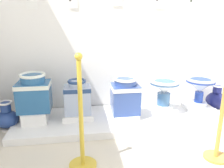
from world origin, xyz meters
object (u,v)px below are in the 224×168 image
(antique_toilet_rightmost, at_px, (200,86))
(stanchion_post_near_right, at_px, (220,127))
(info_placard_second, at_px, (73,3))
(stanchion_post_near_left, at_px, (82,135))
(plinth_block_pale_glazed, at_px, (78,115))
(plinth_block_slender_white, at_px, (125,114))
(antique_toilet_pale_glazed, at_px, (78,96))
(info_placard_fifth, at_px, (193,5))
(antique_toilet_central_ornate, at_px, (34,92))
(antique_toilet_slender_white, at_px, (125,95))
(plinth_block_central_ornate, at_px, (36,115))
(info_placard_fourth, at_px, (160,3))
(info_placard_third, at_px, (117,0))
(decorative_vase_corner, at_px, (216,100))
(plinth_block_rightmost, at_px, (198,107))
(plinth_block_broad_patterned, at_px, (163,110))
(info_placard_first, at_px, (32,3))
(decorative_vase_companion, at_px, (7,118))
(antique_toilet_broad_patterned, at_px, (164,88))

(antique_toilet_rightmost, xyz_separation_m, stanchion_post_near_right, (-0.36, -1.02, -0.09))
(info_placard_second, bearing_deg, stanchion_post_near_left, -88.10)
(plinth_block_pale_glazed, xyz_separation_m, plinth_block_slender_white, (0.59, -0.06, -0.00))
(antique_toilet_pale_glazed, height_order, info_placard_fifth, info_placard_fifth)
(antique_toilet_central_ornate, bearing_deg, antique_toilet_slender_white, -3.53)
(plinth_block_central_ornate, bearing_deg, antique_toilet_slender_white, -3.53)
(info_placard_fifth, bearing_deg, info_placard_fourth, 180.00)
(antique_toilet_central_ornate, distance_m, info_placard_third, 1.59)
(antique_toilet_pale_glazed, xyz_separation_m, decorative_vase_corner, (2.00, 0.14, -0.20))
(info_placard_fourth, bearing_deg, plinth_block_rightmost, -33.50)
(antique_toilet_rightmost, relative_size, stanchion_post_near_left, 0.39)
(plinth_block_broad_patterned, height_order, info_placard_fifth, info_placard_fifth)
(info_placard_third, bearing_deg, stanchion_post_near_left, -112.25)
(plinth_block_central_ornate, xyz_separation_m, stanchion_post_near_right, (1.83, -0.97, 0.19))
(info_placard_second, height_order, info_placard_fifth, info_placard_fifth)
(plinth_block_rightmost, xyz_separation_m, stanchion_post_near_right, (-0.36, -1.02, 0.23))
(info_placard_third, xyz_separation_m, info_placard_fourth, (0.59, -0.00, -0.04))
(info_placard_first, distance_m, decorative_vase_companion, 1.46)
(plinth_block_rightmost, distance_m, decorative_vase_companion, 2.52)
(antique_toilet_broad_patterned, bearing_deg, info_placard_fourth, 87.35)
(plinth_block_pale_glazed, distance_m, plinth_block_broad_patterned, 1.13)
(antique_toilet_rightmost, xyz_separation_m, info_placard_fifth, (-0.04, 0.34, 1.08))
(antique_toilet_central_ornate, height_order, antique_toilet_pale_glazed, antique_toilet_central_ornate)
(plinth_block_pale_glazed, bearing_deg, antique_toilet_rightmost, 1.93)
(antique_toilet_pale_glazed, relative_size, antique_toilet_slender_white, 0.94)
(antique_toilet_pale_glazed, distance_m, stanchion_post_near_right, 1.62)
(plinth_block_central_ornate, bearing_deg, info_placard_third, 19.74)
(decorative_vase_corner, bearing_deg, info_placard_third, 169.96)
(decorative_vase_companion, height_order, stanchion_post_near_right, stanchion_post_near_right)
(antique_toilet_broad_patterned, distance_m, decorative_vase_corner, 0.91)
(plinth_block_broad_patterned, distance_m, info_placard_fifth, 1.52)
(plinth_block_slender_white, distance_m, info_placard_first, 1.84)
(plinth_block_central_ornate, relative_size, antique_toilet_broad_patterned, 0.95)
(antique_toilet_central_ornate, relative_size, plinth_block_pale_glazed, 1.21)
(antique_toilet_slender_white, bearing_deg, info_placard_fifth, 23.85)
(plinth_block_central_ornate, xyz_separation_m, plinth_block_slender_white, (1.11, -0.07, -0.04))
(info_placard_fifth, bearing_deg, stanchion_post_near_left, -140.91)
(decorative_vase_corner, bearing_deg, info_placard_first, 174.25)
(antique_toilet_central_ornate, relative_size, antique_toilet_slender_white, 1.00)
(info_placard_second, bearing_deg, stanchion_post_near_right, -45.90)
(antique_toilet_rightmost, distance_m, decorative_vase_companion, 2.54)
(antique_toilet_pale_glazed, xyz_separation_m, info_placard_third, (0.56, 0.40, 1.18))
(plinth_block_rightmost, distance_m, stanchion_post_near_left, 1.91)
(plinth_block_slender_white, bearing_deg, stanchion_post_near_right, -51.67)
(info_placard_first, bearing_deg, decorative_vase_companion, -127.19)
(decorative_vase_corner, bearing_deg, info_placard_fifth, 145.25)
(plinth_block_rightmost, bearing_deg, info_placard_third, 162.80)
(stanchion_post_near_right, bearing_deg, plinth_block_central_ornate, 152.03)
(antique_toilet_pale_glazed, distance_m, antique_toilet_slender_white, 0.60)
(antique_toilet_pale_glazed, height_order, info_placard_fourth, info_placard_fourth)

